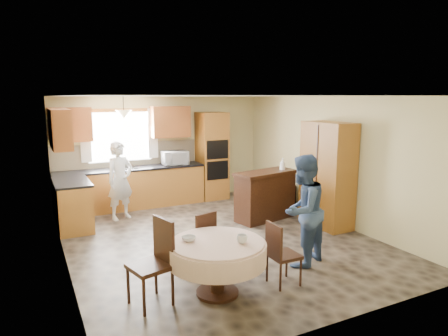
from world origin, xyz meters
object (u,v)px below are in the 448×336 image
oven_tower (212,156)px  dining_table (217,253)px  chair_left (156,257)px  cupboard (327,175)px  person_sink (120,181)px  person_dining (302,210)px  chair_back (202,238)px  chair_right (280,251)px  sideboard (265,197)px

oven_tower → dining_table: bearing=-114.2°
chair_left → cupboard: bearing=96.3°
person_sink → person_dining: person_dining is taller
chair_left → chair_back: (0.87, 0.60, -0.09)m
chair_left → chair_right: chair_left is taller
oven_tower → sideboard: oven_tower is taller
oven_tower → chair_back: bearing=-117.0°
chair_back → dining_table: bearing=66.5°
person_sink → person_dining: 3.99m
sideboard → chair_right: sideboard is taller
dining_table → person_sink: size_ratio=0.77×
cupboard → dining_table: cupboard is taller
sideboard → cupboard: 1.33m
chair_right → sideboard: bearing=-28.4°
chair_back → chair_right: bearing=114.8°
dining_table → oven_tower: bearing=65.8°
cupboard → person_sink: cupboard is taller
chair_right → person_dining: (0.68, 0.42, 0.35)m
chair_left → person_dining: (2.29, 0.13, 0.26)m
chair_back → person_sink: bearing=-95.4°
chair_left → person_dining: size_ratio=0.63×
dining_table → chair_left: bearing=168.5°
oven_tower → chair_right: (-1.17, -4.64, -0.58)m
person_sink → cupboard: bearing=-53.2°
oven_tower → chair_right: bearing=-104.2°
oven_tower → cupboard: (1.07, -2.95, -0.05)m
chair_left → chair_right: 1.63m
person_dining → sideboard: bearing=-132.4°
dining_table → person_dining: 1.59m
chair_left → chair_back: size_ratio=1.19×
cupboard → person_dining: cupboard is taller
oven_tower → chair_left: bearing=-122.6°
chair_left → person_dining: bearing=79.6°
oven_tower → person_sink: (-2.40, -0.72, -0.26)m
oven_tower → chair_right: size_ratio=2.45×
chair_right → person_sink: bearing=17.7°
dining_table → person_sink: (-0.38, 3.78, 0.25)m
oven_tower → dining_table: 4.96m
sideboard → chair_back: bearing=-153.5°
chair_left → person_dining: 2.30m
chair_left → chair_right: (1.60, -0.29, -0.10)m
oven_tower → person_dining: size_ratio=1.27×
chair_right → person_sink: person_sink is taller
dining_table → chair_right: bearing=-9.5°
cupboard → person_dining: size_ratio=1.21×
person_sink → chair_left: bearing=-116.3°
person_sink → oven_tower: bearing=-3.9°
chair_back → cupboard: bearing=-179.7°
oven_tower → cupboard: 3.14m
person_dining → cupboard: bearing=-164.7°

